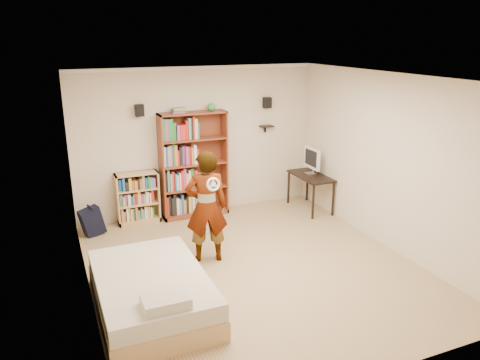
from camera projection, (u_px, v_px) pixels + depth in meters
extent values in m
cube|color=tan|center=(254.00, 268.00, 6.76)|extent=(4.50, 5.00, 0.01)
cube|color=beige|center=(198.00, 142.00, 8.56)|extent=(4.50, 0.02, 2.70)
cube|color=beige|center=(372.00, 255.00, 4.16)|extent=(4.50, 0.02, 2.70)
cube|color=beige|center=(82.00, 200.00, 5.52)|extent=(0.02, 5.00, 2.70)
cube|color=beige|center=(388.00, 162.00, 7.20)|extent=(0.02, 5.00, 2.70)
cube|color=white|center=(256.00, 78.00, 5.96)|extent=(4.50, 5.00, 0.02)
cube|color=white|center=(196.00, 68.00, 8.14)|extent=(4.50, 0.06, 0.06)
cube|color=white|center=(383.00, 106.00, 3.79)|extent=(4.50, 0.06, 0.06)
cube|color=white|center=(73.00, 87.00, 5.14)|extent=(0.06, 5.00, 0.06)
cube|color=white|center=(394.00, 74.00, 6.79)|extent=(0.06, 5.00, 0.06)
cube|color=black|center=(139.00, 110.00, 7.89)|extent=(0.14, 0.12, 0.20)
cube|color=black|center=(267.00, 103.00, 8.78)|extent=(0.14, 0.12, 0.20)
cube|color=black|center=(267.00, 126.00, 8.92)|extent=(0.25, 0.16, 0.02)
imported|color=black|center=(206.00, 207.00, 6.77)|extent=(0.69, 0.53, 1.68)
torus|color=white|center=(213.00, 184.00, 6.36)|extent=(0.19, 0.07, 0.20)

